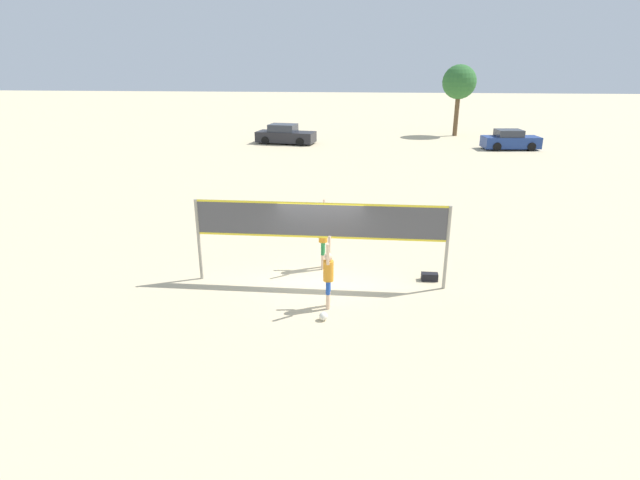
{
  "coord_description": "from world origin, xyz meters",
  "views": [
    {
      "loc": [
        1.35,
        -13.73,
        6.34
      ],
      "look_at": [
        0.0,
        0.0,
        1.39
      ],
      "focal_mm": 28.0,
      "sensor_mm": 36.0,
      "label": 1
    }
  ],
  "objects": [
    {
      "name": "ground_plane",
      "position": [
        0.0,
        0.0,
        0.0
      ],
      "size": [
        200.0,
        200.0,
        0.0
      ],
      "primitive_type": "plane",
      "color": "beige"
    },
    {
      "name": "volleyball_net",
      "position": [
        0.0,
        0.0,
        1.84
      ],
      "size": [
        7.46,
        0.1,
        2.53
      ],
      "color": "gray",
      "rests_on": "ground_plane"
    },
    {
      "name": "player_spiker",
      "position": [
        0.38,
        -1.54,
        1.03
      ],
      "size": [
        0.28,
        0.68,
        1.97
      ],
      "rotation": [
        0.0,
        0.0,
        1.57
      ],
      "color": "beige",
      "rests_on": "ground_plane"
    },
    {
      "name": "player_blocker",
      "position": [
        -0.02,
        1.19,
        1.18
      ],
      "size": [
        0.28,
        0.72,
        2.23
      ],
      "rotation": [
        0.0,
        0.0,
        -1.57
      ],
      "color": "beige",
      "rests_on": "ground_plane"
    },
    {
      "name": "volleyball",
      "position": [
        0.31,
        -2.27,
        0.11
      ],
      "size": [
        0.23,
        0.23,
        0.23
      ],
      "color": "silver",
      "rests_on": "ground_plane"
    },
    {
      "name": "gear_bag",
      "position": [
        3.33,
        0.54,
        0.12
      ],
      "size": [
        0.5,
        0.25,
        0.23
      ],
      "color": "black",
      "rests_on": "ground_plane"
    },
    {
      "name": "parked_car_near",
      "position": [
        -5.51,
        27.03,
        0.69
      ],
      "size": [
        4.95,
        2.57,
        1.56
      ],
      "rotation": [
        0.0,
        0.0,
        -0.16
      ],
      "color": "#232328",
      "rests_on": "ground_plane"
    },
    {
      "name": "parked_car_mid",
      "position": [
        12.06,
        25.89,
        0.67
      ],
      "size": [
        4.34,
        2.17,
        1.49
      ],
      "rotation": [
        0.0,
        0.0,
        0.1
      ],
      "color": "navy",
      "rests_on": "ground_plane"
    },
    {
      "name": "tree_left_cluster",
      "position": [
        9.04,
        33.08,
        4.6
      ],
      "size": [
        2.95,
        2.95,
        6.14
      ],
      "color": "brown",
      "rests_on": "ground_plane"
    }
  ]
}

